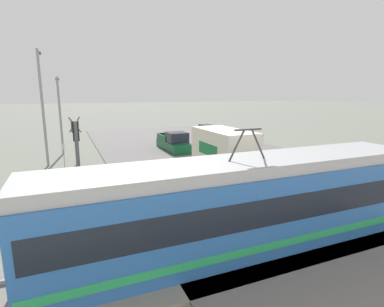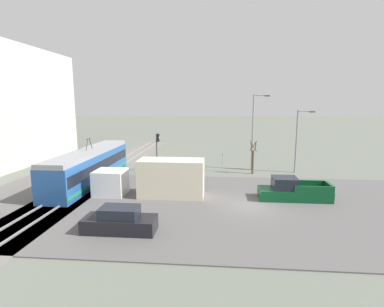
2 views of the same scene
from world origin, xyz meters
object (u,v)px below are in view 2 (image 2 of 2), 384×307
at_px(box_truck, 156,179).
at_px(sedan_car_1, 120,221).
at_px(street_tree, 253,159).
at_px(light_rail_tram, 90,166).
at_px(no_parking_sign, 222,160).
at_px(traffic_light_pole, 157,147).
at_px(pickup_truck, 293,191).
at_px(street_lamp_mid_block, 299,137).
at_px(street_lamp_near_crossing, 254,127).

height_order(box_truck, sedan_car_1, box_truck).
xyz_separation_m(sedan_car_1, street_tree, (16.83, -10.14, 1.03)).
height_order(light_rail_tram, no_parking_sign, light_rail_tram).
bearing_deg(no_parking_sign, traffic_light_pole, 95.20).
height_order(pickup_truck, sedan_car_1, pickup_truck).
relative_size(street_tree, street_lamp_mid_block, 0.54).
bearing_deg(traffic_light_pole, pickup_truck, -125.64).
xyz_separation_m(light_rail_tram, no_parking_sign, (6.28, -13.56, -0.31)).
relative_size(street_lamp_mid_block, no_parking_sign, 3.20).
bearing_deg(street_lamp_mid_block, light_rail_tram, 106.04).
bearing_deg(street_lamp_near_crossing, no_parking_sign, 108.42).
height_order(light_rail_tram, box_truck, light_rail_tram).
bearing_deg(traffic_light_pole, no_parking_sign, -84.80).
height_order(light_rail_tram, street_lamp_near_crossing, street_lamp_near_crossing).
bearing_deg(street_tree, box_truck, 135.12).
xyz_separation_m(street_tree, street_lamp_near_crossing, (2.23, -0.31, 3.41)).
bearing_deg(sedan_car_1, no_parking_sign, -20.54).
relative_size(light_rail_tram, traffic_light_pole, 3.38).
height_order(street_lamp_near_crossing, street_lamp_mid_block, street_lamp_near_crossing).
xyz_separation_m(sedan_car_1, no_parking_sign, (17.79, -6.67, 0.64)).
xyz_separation_m(light_rail_tram, street_lamp_mid_block, (6.41, -22.29, 2.55)).
relative_size(sedan_car_1, no_parking_sign, 2.01).
bearing_deg(pickup_truck, street_lamp_mid_block, -15.85).
distance_m(box_truck, pickup_truck, 11.63).
distance_m(street_tree, street_lamp_mid_block, 5.91).
xyz_separation_m(light_rail_tram, street_lamp_near_crossing, (7.54, -17.35, 3.49)).
bearing_deg(no_parking_sign, light_rail_tram, 114.86).
xyz_separation_m(traffic_light_pole, street_lamp_near_crossing, (1.96, -11.48, 2.22)).
relative_size(light_rail_tram, street_tree, 3.90).
xyz_separation_m(pickup_truck, street_lamp_near_crossing, (11.60, 1.97, 4.39)).
xyz_separation_m(light_rail_tram, traffic_light_pole, (5.58, -5.87, 1.27)).
bearing_deg(pickup_truck, traffic_light_pole, 54.36).
distance_m(traffic_light_pole, street_tree, 11.24).
bearing_deg(pickup_truck, street_lamp_near_crossing, 9.66).
distance_m(pickup_truck, traffic_light_pole, 16.69).
relative_size(light_rail_tram, box_truck, 1.60).
bearing_deg(no_parking_sign, street_lamp_mid_block, -89.17).
bearing_deg(box_truck, pickup_truck, -90.06).
height_order(street_lamp_near_crossing, no_parking_sign, street_lamp_near_crossing).
distance_m(light_rail_tram, traffic_light_pole, 8.20).
height_order(box_truck, street_tree, street_tree).
relative_size(box_truck, traffic_light_pole, 2.11).
bearing_deg(street_lamp_near_crossing, sedan_car_1, 151.25).
bearing_deg(box_truck, no_parking_sign, -29.51).
bearing_deg(traffic_light_pole, sedan_car_1, -176.57).
bearing_deg(street_lamp_near_crossing, light_rail_tram, 113.50).
bearing_deg(box_truck, street_lamp_near_crossing, -39.73).
xyz_separation_m(sedan_car_1, traffic_light_pole, (17.09, 1.03, 2.22)).
distance_m(street_tree, street_lamp_near_crossing, 4.08).
bearing_deg(box_truck, street_lamp_mid_block, -54.35).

